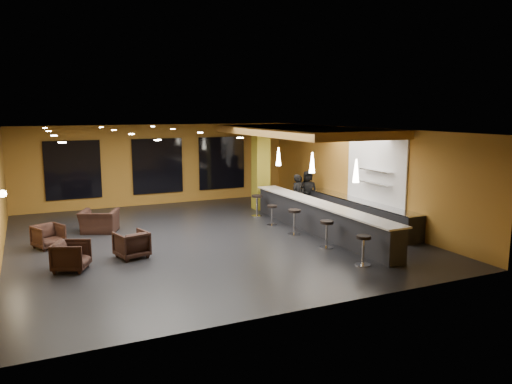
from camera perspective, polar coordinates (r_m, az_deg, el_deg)
name	(u,v)px	position (r m, az deg, el deg)	size (l,w,h in m)	color
floor	(207,239)	(16.48, -5.62, -5.37)	(12.00, 13.00, 0.10)	black
ceiling	(205,128)	(15.95, -5.83, 7.23)	(12.00, 13.00, 0.10)	black
wall_back	(157,165)	(22.36, -11.24, 3.09)	(12.00, 0.10, 3.50)	#966521
wall_front	(312,228)	(10.26, 6.40, -4.14)	(12.00, 0.10, 3.50)	#966521
wall_right	(360,175)	(18.95, 11.84, 1.96)	(0.10, 13.00, 3.50)	#966521
wood_soffit	(300,131)	(18.53, 5.01, 6.96)	(3.60, 8.00, 0.28)	#A77330
window_left	(73,170)	(21.71, -20.18, 2.38)	(2.20, 0.06, 2.40)	black
window_center	(158,166)	(22.26, -11.17, 2.94)	(2.20, 0.06, 2.40)	black
window_right	(222,163)	(23.14, -3.93, 3.33)	(2.20, 0.06, 2.40)	black
tile_backsplash	(376,171)	(18.08, 13.52, 2.34)	(0.06, 3.20, 2.40)	white
bar_counter	(319,219)	(17.01, 7.19, -3.03)	(0.60, 8.00, 1.00)	black
bar_top	(319,203)	(16.90, 7.23, -1.29)	(0.78, 8.10, 0.05)	silver
prep_counter	(358,213)	(18.53, 11.63, -2.34)	(0.70, 6.00, 0.86)	black
prep_top	(359,200)	(18.45, 11.68, -0.96)	(0.72, 6.00, 0.03)	silver
wall_shelf_lower	(376,183)	(17.89, 13.52, 0.98)	(0.30, 1.50, 0.03)	silver
wall_shelf_upper	(376,170)	(17.83, 13.57, 2.41)	(0.30, 1.50, 0.03)	silver
column	(261,168)	(20.79, 0.55, 2.81)	(0.60, 0.60, 3.50)	olive
wall_sconce	(2,194)	(15.76, -27.00, -0.17)	(0.22, 0.22, 0.22)	#FFE5B2
pendant_0	(356,171)	(15.07, 11.36, 2.39)	(0.20, 0.20, 0.70)	white
pendant_1	(312,163)	(17.13, 6.44, 3.35)	(0.20, 0.20, 0.70)	white
pendant_2	(278,156)	(19.30, 2.59, 4.08)	(0.20, 0.20, 0.70)	white
staff_a	(298,195)	(19.67, 4.82, -0.35)	(0.60, 0.39, 1.64)	black
staff_b	(299,194)	(20.23, 4.98, -0.28)	(0.73, 0.57, 1.50)	black
staff_c	(308,191)	(20.67, 5.91, 0.14)	(0.81, 0.53, 1.66)	black
armchair_a	(71,256)	(13.91, -20.35, -6.87)	(0.82, 0.85, 0.77)	black
armchair_b	(132,244)	(14.58, -14.03, -5.83)	(0.81, 0.84, 0.76)	black
armchair_c	(48,236)	(16.37, -22.64, -4.69)	(0.77, 0.79, 0.72)	black
armchair_d	(99,221)	(17.81, -17.48, -3.22)	(1.18, 1.03, 0.77)	black
bar_stool_0	(363,246)	(13.72, 12.17, -6.08)	(0.42, 0.42, 0.82)	silver
bar_stool_1	(327,231)	(15.23, 8.08, -4.38)	(0.42, 0.42, 0.84)	silver
bar_stool_2	(294,219)	(16.68, 4.40, -3.05)	(0.43, 0.43, 0.86)	silver
bar_stool_3	(272,213)	(17.98, 1.85, -2.36)	(0.38, 0.38, 0.74)	silver
bar_stool_4	(257,203)	(19.46, 0.10, -1.24)	(0.43, 0.43, 0.85)	silver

